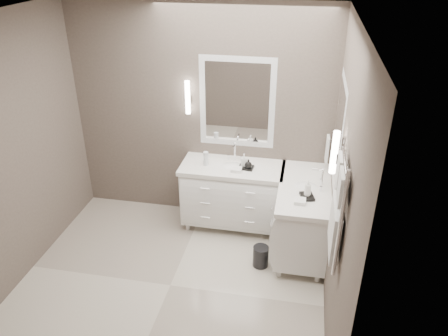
% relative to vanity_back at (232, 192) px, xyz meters
% --- Properties ---
extents(floor, '(3.20, 3.00, 0.01)m').
position_rel_vanity_back_xyz_m(floor, '(-0.45, -1.23, -0.49)').
color(floor, beige).
rests_on(floor, ground).
extents(ceiling, '(3.20, 3.00, 0.01)m').
position_rel_vanity_back_xyz_m(ceiling, '(-0.45, -1.23, 2.22)').
color(ceiling, white).
rests_on(ceiling, wall_back).
extents(wall_back, '(3.20, 0.01, 2.70)m').
position_rel_vanity_back_xyz_m(wall_back, '(-0.45, 0.28, 0.86)').
color(wall_back, '#574D46').
rests_on(wall_back, floor).
extents(wall_front, '(3.20, 0.01, 2.70)m').
position_rel_vanity_back_xyz_m(wall_front, '(-0.45, -2.73, 0.86)').
color(wall_front, '#574D46').
rests_on(wall_front, floor).
extents(wall_left, '(0.01, 3.00, 2.70)m').
position_rel_vanity_back_xyz_m(wall_left, '(-2.06, -1.23, 0.86)').
color(wall_left, '#574D46').
rests_on(wall_left, floor).
extents(wall_right, '(0.01, 3.00, 2.70)m').
position_rel_vanity_back_xyz_m(wall_right, '(1.15, -1.23, 0.86)').
color(wall_right, '#574D46').
rests_on(wall_right, floor).
extents(vanity_back, '(1.24, 0.59, 0.97)m').
position_rel_vanity_back_xyz_m(vanity_back, '(0.00, 0.00, 0.00)').
color(vanity_back, white).
rests_on(vanity_back, floor).
extents(vanity_right, '(0.59, 1.24, 0.97)m').
position_rel_vanity_back_xyz_m(vanity_right, '(0.88, -0.33, 0.00)').
color(vanity_right, white).
rests_on(vanity_right, floor).
extents(mirror_back, '(0.90, 0.02, 1.10)m').
position_rel_vanity_back_xyz_m(mirror_back, '(-0.00, 0.26, 1.06)').
color(mirror_back, white).
rests_on(mirror_back, wall_back).
extents(mirror_right, '(0.02, 0.90, 1.10)m').
position_rel_vanity_back_xyz_m(mirror_right, '(1.14, -0.43, 1.06)').
color(mirror_right, white).
rests_on(mirror_right, wall_right).
extents(sconce_back, '(0.06, 0.06, 0.40)m').
position_rel_vanity_back_xyz_m(sconce_back, '(-0.58, 0.20, 1.11)').
color(sconce_back, white).
rests_on(sconce_back, wall_back).
extents(sconce_right, '(0.06, 0.06, 0.40)m').
position_rel_vanity_back_xyz_m(sconce_right, '(1.08, -1.01, 1.11)').
color(sconce_right, white).
rests_on(sconce_right, wall_right).
extents(towel_bar_corner, '(0.03, 0.22, 0.30)m').
position_rel_vanity_back_xyz_m(towel_bar_corner, '(1.09, 0.13, 0.63)').
color(towel_bar_corner, white).
rests_on(towel_bar_corner, wall_right).
extents(towel_ladder, '(0.06, 0.58, 0.90)m').
position_rel_vanity_back_xyz_m(towel_ladder, '(1.10, -1.63, 0.91)').
color(towel_ladder, white).
rests_on(towel_ladder, wall_right).
extents(waste_bin, '(0.21, 0.21, 0.25)m').
position_rel_vanity_back_xyz_m(waste_bin, '(0.45, -0.72, -0.36)').
color(waste_bin, black).
rests_on(waste_bin, floor).
extents(amenity_tray_back, '(0.18, 0.15, 0.03)m').
position_rel_vanity_back_xyz_m(amenity_tray_back, '(0.17, -0.04, 0.38)').
color(amenity_tray_back, black).
rests_on(amenity_tray_back, vanity_back).
extents(amenity_tray_right, '(0.17, 0.20, 0.03)m').
position_rel_vanity_back_xyz_m(amenity_tray_right, '(0.89, -0.57, 0.38)').
color(amenity_tray_right, black).
rests_on(amenity_tray_right, vanity_right).
extents(water_bottle, '(0.07, 0.07, 0.17)m').
position_rel_vanity_back_xyz_m(water_bottle, '(-0.32, -0.04, 0.45)').
color(water_bottle, silver).
rests_on(water_bottle, vanity_back).
extents(soap_bottle_a, '(0.07, 0.08, 0.15)m').
position_rel_vanity_back_xyz_m(soap_bottle_a, '(0.14, -0.02, 0.47)').
color(soap_bottle_a, white).
rests_on(soap_bottle_a, amenity_tray_back).
extents(soap_bottle_b, '(0.10, 0.10, 0.11)m').
position_rel_vanity_back_xyz_m(soap_bottle_b, '(0.20, -0.07, 0.44)').
color(soap_bottle_b, black).
rests_on(soap_bottle_b, amenity_tray_back).
extents(soap_bottle_c, '(0.09, 0.09, 0.19)m').
position_rel_vanity_back_xyz_m(soap_bottle_c, '(0.89, -0.57, 0.48)').
color(soap_bottle_c, white).
rests_on(soap_bottle_c, amenity_tray_right).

